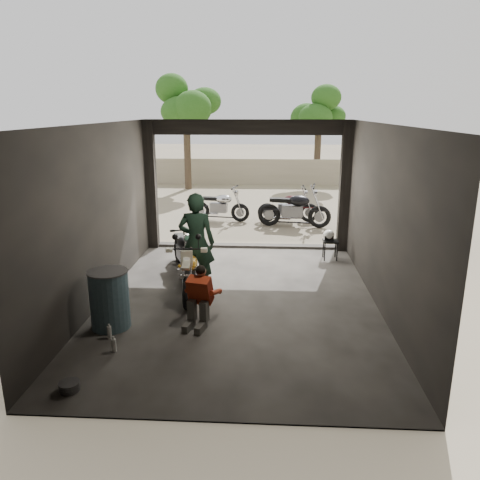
# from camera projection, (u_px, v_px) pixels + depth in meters

# --- Properties ---
(ground) EXTENTS (80.00, 80.00, 0.00)m
(ground) POSITION_uv_depth(u_px,v_px,m) (239.00, 301.00, 8.66)
(ground) COLOR #7A6D56
(ground) RESTS_ON ground
(garage) EXTENTS (7.00, 7.13, 3.20)m
(garage) POSITION_uv_depth(u_px,v_px,m) (240.00, 227.00, 8.84)
(garage) COLOR #2D2B28
(garage) RESTS_ON ground
(boundary_wall) EXTENTS (18.00, 0.30, 1.20)m
(boundary_wall) POSITION_uv_depth(u_px,v_px,m) (257.00, 172.00, 21.96)
(boundary_wall) COLOR gray
(boundary_wall) RESTS_ON ground
(tree_left) EXTENTS (2.20, 2.20, 5.60)m
(tree_left) POSITION_uv_depth(u_px,v_px,m) (186.00, 96.00, 19.77)
(tree_left) COLOR #382B1E
(tree_left) RESTS_ON ground
(tree_right) EXTENTS (2.20, 2.20, 5.00)m
(tree_right) POSITION_uv_depth(u_px,v_px,m) (319.00, 106.00, 21.00)
(tree_right) COLOR #382B1E
(tree_right) RESTS_ON ground
(main_bike) EXTENTS (0.79, 1.70, 1.11)m
(main_bike) POSITION_uv_depth(u_px,v_px,m) (190.00, 268.00, 8.78)
(main_bike) COLOR beige
(main_bike) RESTS_ON ground
(left_bike) EXTENTS (1.20, 1.73, 1.08)m
(left_bike) POSITION_uv_depth(u_px,v_px,m) (184.00, 248.00, 10.12)
(left_bike) COLOR black
(left_bike) RESTS_ON ground
(outside_bike_a) EXTENTS (1.74, 0.96, 1.11)m
(outside_bike_a) POSITION_uv_depth(u_px,v_px,m) (220.00, 204.00, 14.77)
(outside_bike_a) COLOR black
(outside_bike_a) RESTS_ON ground
(outside_bike_b) EXTENTS (1.67, 0.72, 1.12)m
(outside_bike_b) POSITION_uv_depth(u_px,v_px,m) (288.00, 204.00, 14.61)
(outside_bike_b) COLOR #3C0E10
(outside_bike_b) RESTS_ON ground
(outside_bike_c) EXTENTS (1.98, 1.02, 1.28)m
(outside_bike_c) POSITION_uv_depth(u_px,v_px,m) (294.00, 206.00, 13.95)
(outside_bike_c) COLOR black
(outside_bike_c) RESTS_ON ground
(rider) EXTENTS (0.74, 0.52, 1.94)m
(rider) POSITION_uv_depth(u_px,v_px,m) (197.00, 242.00, 8.96)
(rider) COLOR black
(rider) RESTS_ON ground
(mechanic) EXTENTS (0.64, 0.77, 0.98)m
(mechanic) POSITION_uv_depth(u_px,v_px,m) (198.00, 299.00, 7.51)
(mechanic) COLOR #AC3417
(mechanic) RESTS_ON ground
(stool) EXTENTS (0.34, 0.34, 0.48)m
(stool) POSITION_uv_depth(u_px,v_px,m) (330.00, 243.00, 10.94)
(stool) COLOR black
(stool) RESTS_ON ground
(helmet) EXTENTS (0.32, 0.33, 0.24)m
(helmet) POSITION_uv_depth(u_px,v_px,m) (329.00, 235.00, 10.93)
(helmet) COLOR white
(helmet) RESTS_ON stool
(oil_drum) EXTENTS (0.76, 0.76, 0.97)m
(oil_drum) POSITION_uv_depth(u_px,v_px,m) (110.00, 300.00, 7.49)
(oil_drum) COLOR #3A5662
(oil_drum) RESTS_ON ground
(sign_post) EXTENTS (0.86, 0.08, 2.57)m
(sign_post) POSITION_uv_depth(u_px,v_px,m) (396.00, 177.00, 12.07)
(sign_post) COLOR black
(sign_post) RESTS_ON ground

